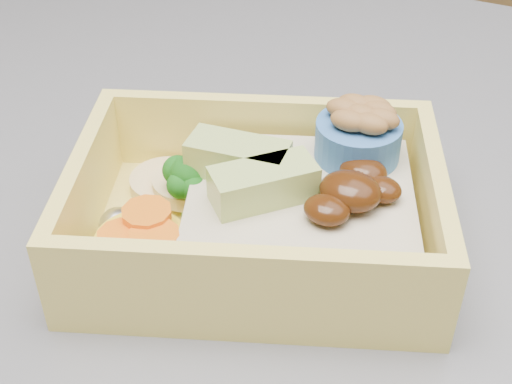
% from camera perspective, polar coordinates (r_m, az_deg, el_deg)
% --- Properties ---
extents(bento_box, '(0.25, 0.22, 0.08)m').
position_cam_1_polar(bento_box, '(0.41, 0.98, -1.30)').
color(bento_box, '#F3DC64').
rests_on(bento_box, island).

